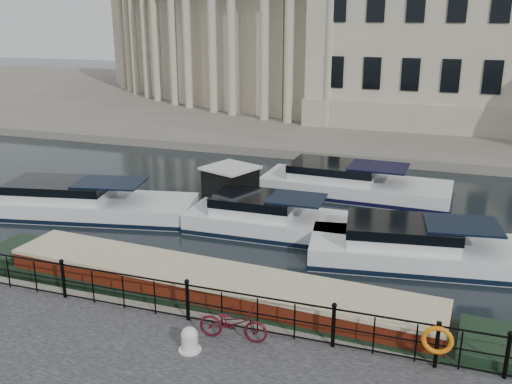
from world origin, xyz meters
TOP-DOWN VIEW (x-y plane):
  - ground_plane at (0.00, 0.00)m, footprint 160.00×160.00m
  - far_bank at (0.00, 39.00)m, footprint 120.00×42.00m
  - railing at (0.00, -2.25)m, footprint 24.14×0.14m
  - civic_building at (-1.00, 34.71)m, footprint 53.55×31.84m
  - bicycle at (1.52, -2.76)m, footprint 1.85×0.77m
  - mooring_bollard at (0.68, -3.58)m, footprint 0.57×0.57m
  - life_ring_post at (6.47, -2.40)m, footprint 0.73×0.20m
  - narrowboat at (-0.00, -0.57)m, footprint 17.02×3.27m
  - harbour_hut at (-2.70, 7.83)m, footprint 3.40×3.13m
  - cabin_cruisers at (-0.47, 7.28)m, footprint 23.99×10.94m

SIDE VIEW (x-z plane):
  - ground_plane at x=0.00m, z-range 0.00..0.00m
  - far_bank at x=0.00m, z-range 0.00..0.55m
  - narrowboat at x=0.00m, z-range -0.44..1.17m
  - cabin_cruisers at x=-0.47m, z-range -0.63..1.36m
  - mooring_bollard at x=0.68m, z-range 0.53..1.17m
  - harbour_hut at x=-2.70m, z-range -0.13..2.04m
  - bicycle at x=1.52m, z-range 0.55..1.50m
  - railing at x=0.00m, z-range 0.59..1.81m
  - life_ring_post at x=6.47m, z-range 0.70..1.90m
  - civic_building at x=-1.00m, z-range -1.39..15.46m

